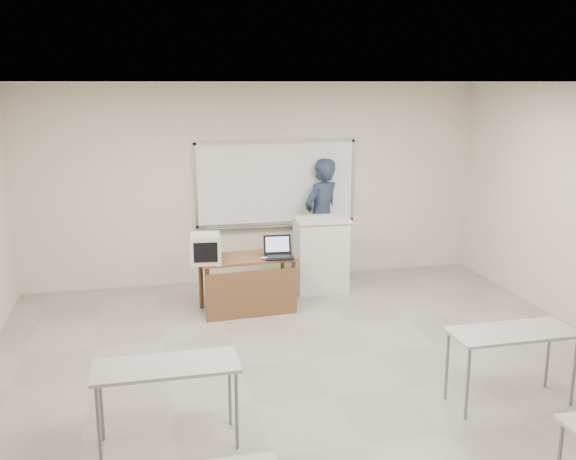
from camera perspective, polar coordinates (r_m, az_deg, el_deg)
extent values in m
cube|color=gray|center=(6.50, 3.98, -14.55)|extent=(7.00, 8.00, 0.01)
cube|color=white|center=(9.80, -1.07, 4.19)|extent=(2.40, 0.03, 1.20)
cube|color=#B7BABC|center=(9.72, -1.08, 7.80)|extent=(2.48, 0.04, 0.04)
cube|color=#B7BABC|center=(9.91, -1.05, 0.64)|extent=(2.48, 0.04, 0.04)
cube|color=#B7BABC|center=(9.62, -8.20, 3.89)|extent=(0.04, 0.04, 1.28)
cube|color=#B7BABC|center=(10.12, 5.72, 4.41)|extent=(0.04, 0.04, 1.28)
cube|color=#B7BABC|center=(9.88, -0.99, 0.36)|extent=(2.16, 0.07, 0.02)
cube|color=#AEADA8|center=(5.50, -10.78, -11.80)|extent=(1.20, 0.50, 0.03)
cylinder|color=slate|center=(5.50, -16.48, -16.40)|extent=(0.03, 0.03, 0.70)
cylinder|color=slate|center=(5.52, -4.58, -15.70)|extent=(0.03, 0.03, 0.70)
cylinder|color=slate|center=(5.85, -16.28, -14.50)|extent=(0.03, 0.03, 0.70)
cylinder|color=slate|center=(5.88, -5.20, -13.86)|extent=(0.03, 0.03, 0.70)
cube|color=#AEADA8|center=(6.43, 19.36, -8.57)|extent=(1.20, 0.50, 0.03)
cylinder|color=slate|center=(6.15, 15.67, -13.03)|extent=(0.03, 0.03, 0.70)
cylinder|color=slate|center=(6.72, 24.09, -11.41)|extent=(0.03, 0.03, 0.70)
cylinder|color=slate|center=(6.47, 13.95, -11.59)|extent=(0.03, 0.03, 0.70)
cylinder|color=slate|center=(7.01, 22.11, -10.20)|extent=(0.03, 0.03, 0.70)
cube|color=brown|center=(8.52, -3.70, -2.47)|extent=(1.27, 0.64, 0.04)
cube|color=brown|center=(8.36, -3.31, -5.76)|extent=(1.21, 0.03, 0.63)
cylinder|color=#502D19|center=(8.31, -7.30, -5.66)|extent=(0.06, 0.06, 0.71)
cylinder|color=#502D19|center=(8.49, 0.48, -5.13)|extent=(0.06, 0.06, 0.71)
cylinder|color=#502D19|center=(8.80, -7.66, -4.60)|extent=(0.06, 0.06, 0.71)
cylinder|color=#502D19|center=(8.97, -0.31, -4.13)|extent=(0.06, 0.06, 0.71)
cube|color=beige|center=(9.39, 2.94, -2.30)|extent=(0.73, 0.52, 1.05)
cube|color=beige|center=(9.27, 2.98, 0.95)|extent=(0.77, 0.56, 0.04)
cube|color=#BDB99D|center=(8.30, -7.35, -1.57)|extent=(0.37, 0.39, 0.35)
cube|color=#BDB99D|center=(8.09, -7.19, -1.95)|extent=(0.39, 0.04, 0.37)
cube|color=black|center=(8.07, -7.17, -1.99)|extent=(0.30, 0.01, 0.25)
cube|color=black|center=(8.41, -0.81, -2.44)|extent=(0.37, 0.27, 0.02)
cube|color=black|center=(8.40, -0.79, -2.36)|extent=(0.30, 0.15, 0.01)
cube|color=black|center=(8.53, -1.05, -1.28)|extent=(0.37, 0.08, 0.25)
cube|color=#818EC5|center=(8.53, -1.04, -1.28)|extent=(0.31, 0.06, 0.19)
ellipsoid|color=#97999F|center=(8.35, -2.12, -2.50)|extent=(0.10, 0.07, 0.04)
cube|color=#BDB99D|center=(9.30, 1.95, 1.20)|extent=(0.45, 0.21, 0.02)
imported|color=black|center=(9.97, 3.01, 1.04)|extent=(0.82, 0.74, 1.87)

